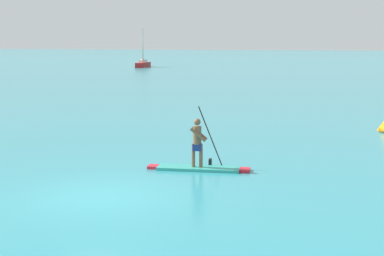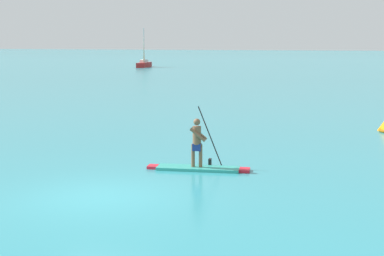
{
  "view_description": "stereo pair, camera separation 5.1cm",
  "coord_description": "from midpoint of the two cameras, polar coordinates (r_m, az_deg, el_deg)",
  "views": [
    {
      "loc": [
        5.98,
        -13.33,
        3.98
      ],
      "look_at": [
        0.4,
        7.52,
        0.69
      ],
      "focal_mm": 54.04,
      "sensor_mm": 36.0,
      "label": 1
    },
    {
      "loc": [
        6.03,
        -13.32,
        3.98
      ],
      "look_at": [
        0.4,
        7.52,
        0.69
      ],
      "focal_mm": 54.04,
      "sensor_mm": 36.0,
      "label": 2
    }
  ],
  "objects": [
    {
      "name": "ground",
      "position": [
        15.14,
        -8.99,
        -6.67
      ],
      "size": [
        440.0,
        440.0,
        0.0
      ],
      "primitive_type": "plane",
      "color": "teal"
    },
    {
      "name": "paddleboarder_mid_center",
      "position": [
        17.87,
        0.59,
        -3.06
      ],
      "size": [
        3.22,
        1.02,
        1.99
      ],
      "rotation": [
        0.0,
        0.0,
        0.1
      ],
      "color": "teal",
      "rests_on": "ground"
    },
    {
      "name": "sailboat_left_horizon",
      "position": [
        86.69,
        -4.87,
        6.5
      ],
      "size": [
        1.87,
        5.23,
        5.72
      ],
      "rotation": [
        0.0,
        0.0,
        4.83
      ],
      "color": "#A51E1E",
      "rests_on": "ground"
    }
  ]
}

